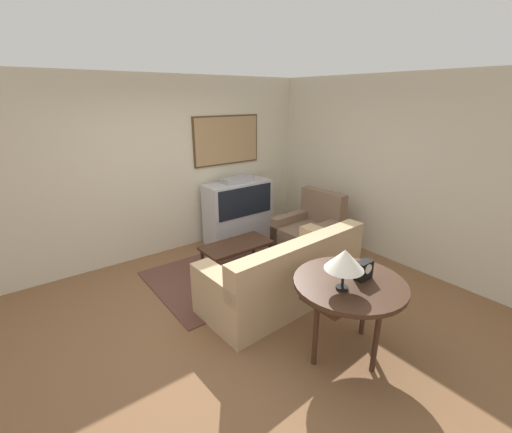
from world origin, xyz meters
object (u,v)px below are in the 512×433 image
mantel_clock (364,270)px  couch (284,276)px  coffee_table (237,247)px  table_lamp (345,260)px  armchair (309,234)px  tv (238,211)px  console_table (350,288)px

mantel_clock → couch: bearing=90.4°
coffee_table → table_lamp: table_lamp is taller
mantel_clock → table_lamp: bearing=179.8°
armchair → coffee_table: bearing=-100.6°
tv → couch: (-0.64, -1.91, -0.20)m
couch → mantel_clock: bearing=87.7°
console_table → table_lamp: table_lamp is taller
tv → mantel_clock: size_ratio=6.49×
tv → couch: bearing=-108.4°
coffee_table → console_table: 2.05m
table_lamp → couch: bearing=74.8°
tv → table_lamp: bearing=-107.3°
coffee_table → console_table: size_ratio=0.96×
tv → armchair: tv is taller
tv → table_lamp: (-0.93, -2.99, 0.54)m
armchair → couch: bearing=-60.0°
armchair → table_lamp: bearing=-41.9°
console_table → table_lamp: (-0.16, -0.04, 0.36)m
couch → console_table: size_ratio=1.97×
tv → armchair: bearing=-61.4°
couch → armchair: armchair is taller
tv → coffee_table: 1.16m
table_lamp → coffee_table: bearing=82.8°
armchair → coffee_table: 1.29m
table_lamp → mantel_clock: (0.30, -0.00, -0.20)m
tv → mantel_clock: bearing=-101.9°
couch → mantel_clock: size_ratio=11.43×
mantel_clock → console_table: bearing=164.4°
couch → mantel_clock: 1.21m
armchair → table_lamp: table_lamp is taller
armchair → coffee_table: armchair is taller
armchair → console_table: (-1.37, -1.83, 0.40)m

